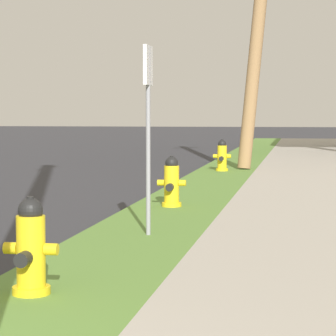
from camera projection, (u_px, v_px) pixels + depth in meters
fire_hydrant_nearest at (31, 252)px, 5.98m from camera, size 0.42×0.38×0.74m
fire_hydrant_second at (172, 184)px, 11.58m from camera, size 0.42×0.38×0.74m
fire_hydrant_third at (222, 157)px, 18.64m from camera, size 0.42×0.38×0.74m
utility_pole_midground at (260, 2)px, 19.28m from camera, size 1.41×1.59×7.98m
street_sign_post at (148, 100)px, 8.81m from camera, size 0.05×0.36×2.12m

